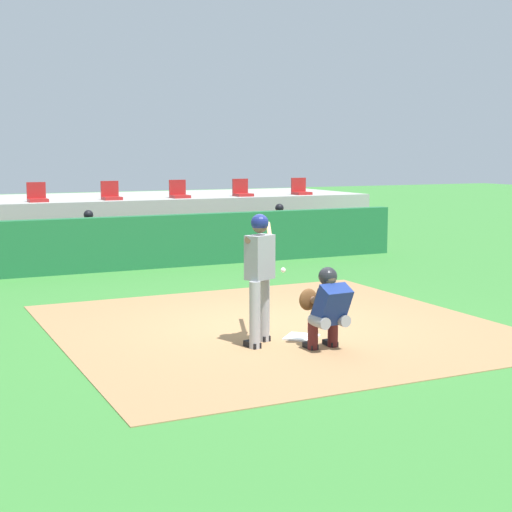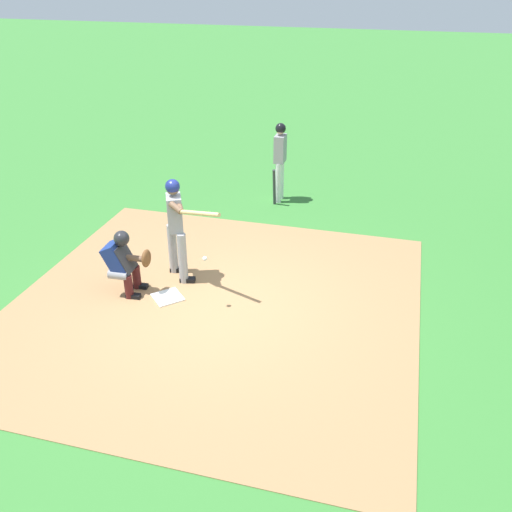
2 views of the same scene
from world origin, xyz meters
The scene contains 15 objects.
ground_plane centered at (0.00, 0.00, 0.00)m, with size 80.00×80.00×0.00m, color #387A33.
dirt_infield centered at (0.00, 0.00, 0.01)m, with size 6.40×6.40×0.01m, color #9E754C.
home_plate centered at (0.00, -0.80, 0.02)m, with size 0.44×0.44×0.02m, color white.
batter_at_plate centered at (-0.68, -0.86, 1.04)m, with size 0.89×1.25×1.80m.
catcher_crouched centered at (-0.02, -1.51, 0.61)m, with size 0.49×1.79×1.13m.
dugout_wall centered at (0.00, 6.50, 0.60)m, with size 13.00×0.30×1.20m, color #1E6638.
dugout_bench centered at (0.00, 7.50, 0.23)m, with size 11.80×0.44×0.45m, color olive.
dugout_player_2 centered at (-1.05, 7.34, 0.67)m, with size 0.49×0.70×1.30m.
dugout_player_3 centered at (3.91, 7.34, 0.67)m, with size 0.49×0.70×1.30m.
stands_platform centered at (0.00, 10.90, 0.70)m, with size 15.00×4.40×1.40m, color #9E9E99.
stadium_seat_2 centered at (-1.86, 9.38, 1.53)m, with size 0.46×0.46×0.48m.
stadium_seat_3 centered at (0.00, 9.38, 1.53)m, with size 0.46×0.46×0.48m.
stadium_seat_4 centered at (1.86, 9.38, 1.53)m, with size 0.46×0.46×0.48m.
stadium_seat_5 centered at (3.71, 9.38, 1.53)m, with size 0.46×0.46×0.48m.
stadium_seat_6 centered at (5.57, 9.38, 1.53)m, with size 0.46×0.46×0.48m.
Camera 1 is at (-5.16, -10.09, 2.63)m, focal length 53.85 mm.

